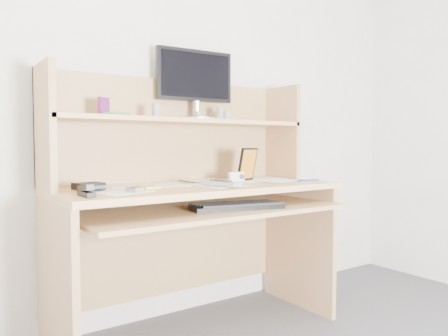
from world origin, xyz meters
TOP-DOWN VIEW (x-y plane):
  - back_wall at (0.00, 1.80)m, footprint 3.60×0.04m
  - desk at (0.00, 1.56)m, footprint 1.40×0.70m
  - paper_clutter at (0.00, 1.48)m, footprint 1.32×0.54m
  - keyboard at (0.08, 1.27)m, footprint 0.45×0.25m
  - tv_remote at (0.03, 1.33)m, footprint 0.11×0.21m
  - flip_phone at (-0.40, 1.34)m, footprint 0.06×0.08m
  - stapler at (-0.61, 1.31)m, footprint 0.04×0.13m
  - wallet at (-0.54, 1.51)m, footprint 0.13×0.11m
  - sticky_note_pad at (-0.28, 1.46)m, footprint 0.09×0.09m
  - digital_camera at (0.24, 1.49)m, footprint 0.09×0.05m
  - game_case at (0.32, 1.50)m, footprint 0.13×0.04m
  - blue_pen at (0.58, 1.29)m, footprint 0.12×0.04m
  - card_box at (-0.42, 1.64)m, footprint 0.06×0.05m
  - shelf_book at (-0.35, 1.66)m, footprint 0.18×0.20m
  - chip_stack_a at (0.11, 1.66)m, footprint 0.04×0.04m
  - chip_stack_b at (-0.17, 1.60)m, footprint 0.06×0.06m
  - chip_stack_c at (0.26, 1.60)m, footprint 0.05×0.05m
  - chip_stack_d at (0.24, 1.63)m, footprint 0.05×0.05m
  - monitor at (0.12, 1.70)m, footprint 0.45×0.22m

SIDE VIEW (x-z plane):
  - keyboard at x=0.08m, z-range 0.65..0.68m
  - desk at x=0.00m, z-range 0.04..1.34m
  - paper_clutter at x=0.00m, z-range 0.75..0.76m
  - sticky_note_pad at x=-0.28m, z-range 0.75..0.76m
  - blue_pen at x=0.58m, z-range 0.76..0.76m
  - flip_phone at x=-0.40m, z-range 0.76..0.78m
  - tv_remote at x=0.03m, z-range 0.76..0.78m
  - wallet at x=-0.54m, z-range 0.76..0.79m
  - stapler at x=-0.61m, z-range 0.76..0.80m
  - digital_camera at x=0.24m, z-range 0.76..0.81m
  - game_case at x=0.32m, z-range 0.76..0.93m
  - shelf_book at x=-0.35m, z-range 1.08..1.10m
  - chip_stack_a at x=0.11m, z-range 1.08..1.13m
  - chip_stack_c at x=0.26m, z-range 1.08..1.13m
  - chip_stack_b at x=-0.17m, z-range 1.08..1.15m
  - chip_stack_d at x=0.24m, z-range 1.08..1.15m
  - card_box at x=-0.42m, z-range 1.08..1.17m
  - back_wall at x=0.00m, z-range 0.00..2.50m
  - monitor at x=0.12m, z-range 1.09..1.48m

